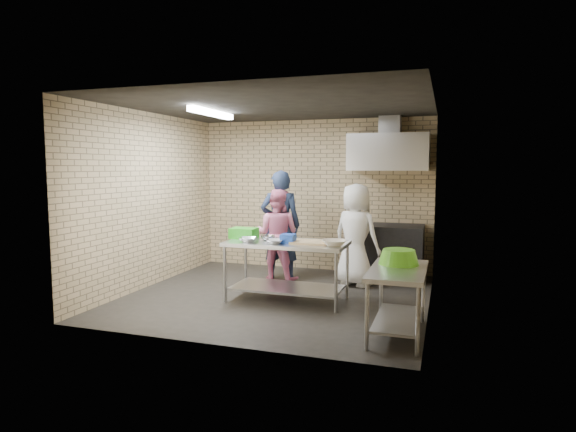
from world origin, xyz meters
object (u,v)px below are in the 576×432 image
object	(u,v)px
bottle_green	(417,158)
green_crate	(244,233)
man_navy	(280,225)
prep_table	(287,271)
side_counter	(397,302)
stove	(386,252)
green_basin	(399,257)
woman_pink	(277,235)
blue_tub	(288,239)
woman_white	(356,235)

from	to	relation	value
bottle_green	green_crate	bearing A→B (deg)	-140.33
man_navy	green_crate	bearing A→B (deg)	65.86
prep_table	side_counter	world-z (taller)	prep_table
side_counter	stove	bearing A→B (deg)	99.29
stove	man_navy	distance (m)	1.82
green_basin	woman_pink	bearing A→B (deg)	139.14
bottle_green	stove	bearing A→B (deg)	-151.93
woman_pink	stove	bearing A→B (deg)	-154.22
green_crate	stove	bearing A→B (deg)	42.03
side_counter	man_navy	bearing A→B (deg)	134.59
side_counter	green_crate	distance (m)	2.60
prep_table	bottle_green	xyz separation A→B (m)	(1.60, 2.03, 1.60)
green_crate	bottle_green	xyz separation A→B (m)	(2.30, 1.91, 1.11)
stove	woman_pink	distance (m)	1.84
blue_tub	woman_pink	xyz separation A→B (m)	(-0.59, 1.23, -0.13)
stove	blue_tub	bearing A→B (deg)	-120.28
stove	side_counter	bearing A→B (deg)	-80.71
man_navy	woman_pink	size ratio (longest dim) A/B	1.20
green_basin	bottle_green	world-z (taller)	bottle_green
prep_table	blue_tub	size ratio (longest dim) A/B	9.00
prep_table	bottle_green	distance (m)	3.04
bottle_green	woman_pink	world-z (taller)	bottle_green
stove	blue_tub	xyz separation A→B (m)	(-1.10, -1.89, 0.44)
bottle_green	woman_white	distance (m)	1.72
prep_table	woman_white	distance (m)	1.44
woman_white	man_navy	bearing A→B (deg)	21.06
green_crate	woman_pink	distance (m)	1.03
green_crate	bottle_green	distance (m)	3.19
man_navy	woman_pink	distance (m)	0.16
woman_white	green_basin	bearing A→B (deg)	135.93
stove	bottle_green	size ratio (longest dim) A/B	8.00
man_navy	green_basin	bearing A→B (deg)	124.19
blue_tub	woman_pink	size ratio (longest dim) A/B	0.12
woman_pink	bottle_green	bearing A→B (deg)	-152.78
prep_table	side_counter	distance (m)	1.87
stove	green_crate	xyz separation A→B (m)	(-1.85, -1.67, 0.45)
bottle_green	woman_pink	size ratio (longest dim) A/B	0.10
prep_table	man_navy	xyz separation A→B (m)	(-0.50, 1.18, 0.49)
green_basin	woman_pink	xyz separation A→B (m)	(-2.12, 1.83, -0.08)
side_counter	green_basin	world-z (taller)	green_basin
prep_table	blue_tub	distance (m)	0.49
man_navy	bottle_green	bearing A→B (deg)	-171.69
blue_tub	man_navy	distance (m)	1.39
bottle_green	man_navy	distance (m)	2.53
bottle_green	man_navy	world-z (taller)	bottle_green
prep_table	stove	distance (m)	2.13
prep_table	bottle_green	size ratio (longest dim) A/B	11.05
woman_white	woman_pink	bearing A→B (deg)	23.50
bottle_green	woman_pink	distance (m)	2.64
man_navy	blue_tub	bearing A→B (deg)	99.75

